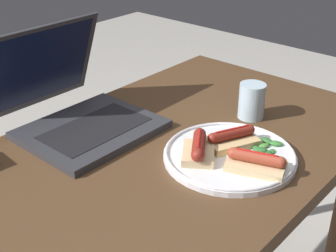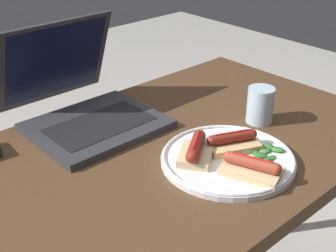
% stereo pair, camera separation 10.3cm
% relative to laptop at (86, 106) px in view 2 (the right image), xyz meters
% --- Properties ---
extents(desk, '(1.24, 0.67, 0.73)m').
position_rel_laptop_xyz_m(desk, '(-0.00, -0.23, -0.12)').
color(desk, '#4C331E').
rests_on(desk, ground_plane).
extents(laptop, '(0.30, 0.34, 0.24)m').
position_rel_laptop_xyz_m(laptop, '(0.00, 0.00, 0.00)').
color(laptop, '#2D2D33').
rests_on(laptop, desk).
extents(plate, '(0.29, 0.29, 0.02)m').
position_rel_laptop_xyz_m(plate, '(0.12, -0.37, -0.03)').
color(plate, silver).
rests_on(plate, desk).
extents(sausage_toast_left, '(0.11, 0.14, 0.04)m').
position_rel_laptop_xyz_m(sausage_toast_left, '(0.10, -0.44, -0.02)').
color(sausage_toast_left, '#D6B784').
rests_on(sausage_toast_left, plate).
extents(sausage_toast_middle, '(0.13, 0.11, 0.04)m').
position_rel_laptop_xyz_m(sausage_toast_middle, '(0.15, -0.34, -0.02)').
color(sausage_toast_middle, tan).
rests_on(sausage_toast_middle, plate).
extents(sausage_toast_right, '(0.12, 0.11, 0.05)m').
position_rel_laptop_xyz_m(sausage_toast_right, '(0.06, -0.32, -0.01)').
color(sausage_toast_right, '#D6B784').
rests_on(sausage_toast_right, plate).
extents(salad_pile, '(0.08, 0.06, 0.01)m').
position_rel_laptop_xyz_m(salad_pile, '(0.19, -0.41, -0.03)').
color(salad_pile, '#2D662D').
rests_on(salad_pile, plate).
extents(drinking_glass, '(0.07, 0.07, 0.09)m').
position_rel_laptop_xyz_m(drinking_glass, '(0.32, -0.29, 0.00)').
color(drinking_glass, silver).
rests_on(drinking_glass, desk).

